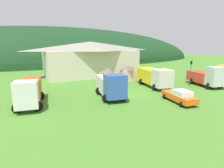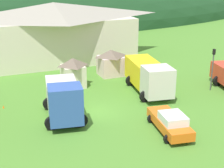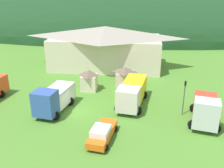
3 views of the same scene
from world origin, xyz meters
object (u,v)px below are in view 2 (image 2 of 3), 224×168
object	(u,v)px
traffic_cone_near_pickup	(4,108)
flatbed_truck_yellow	(149,75)
box_truck_blue	(63,98)
play_shed_cream	(73,72)
depot_building	(55,31)
play_shed_pink	(111,62)
service_pickup_orange	(170,122)
traffic_light_east	(213,65)

from	to	relation	value
traffic_cone_near_pickup	flatbed_truck_yellow	bearing A→B (deg)	-5.07
box_truck_blue	flatbed_truck_yellow	xyz separation A→B (m)	(9.40, 2.86, 0.01)
traffic_cone_near_pickup	play_shed_cream	bearing A→B (deg)	23.64
box_truck_blue	flatbed_truck_yellow	world-z (taller)	box_truck_blue
flatbed_truck_yellow	depot_building	bearing A→B (deg)	-151.84
box_truck_blue	traffic_cone_near_pickup	size ratio (longest dim) A/B	13.03
play_shed_pink	service_pickup_orange	xyz separation A→B (m)	(-1.26, -15.09, -0.73)
play_shed_pink	service_pickup_orange	distance (m)	15.16
service_pickup_orange	traffic_light_east	bearing A→B (deg)	134.97
flatbed_truck_yellow	traffic_cone_near_pickup	world-z (taller)	flatbed_truck_yellow
box_truck_blue	traffic_light_east	xyz separation A→B (m)	(15.57, 0.94, 0.86)
play_shed_cream	play_shed_pink	xyz separation A→B (m)	(5.14, 2.24, -0.04)
play_shed_pink	traffic_cone_near_pickup	bearing A→B (deg)	-156.41
depot_building	traffic_light_east	world-z (taller)	depot_building
play_shed_pink	flatbed_truck_yellow	world-z (taller)	flatbed_truck_yellow
flatbed_truck_yellow	box_truck_blue	bearing A→B (deg)	-64.25
flatbed_truck_yellow	traffic_light_east	xyz separation A→B (m)	(6.17, -1.92, 0.85)
traffic_light_east	service_pickup_orange	bearing A→B (deg)	-143.71
play_shed_cream	traffic_light_east	xyz separation A→B (m)	(12.66, -6.41, 1.04)
flatbed_truck_yellow	traffic_cone_near_pickup	distance (m)	14.08
traffic_light_east	traffic_cone_near_pickup	distance (m)	20.50
depot_building	play_shed_pink	xyz separation A→B (m)	(4.27, -9.29, -2.40)
play_shed_pink	flatbed_truck_yellow	xyz separation A→B (m)	(1.35, -6.72, 0.23)
play_shed_cream	service_pickup_orange	distance (m)	13.45
box_truck_blue	traffic_light_east	distance (m)	15.62
flatbed_truck_yellow	play_shed_cream	bearing A→B (deg)	-115.83
flatbed_truck_yellow	service_pickup_orange	size ratio (longest dim) A/B	1.54
depot_building	box_truck_blue	world-z (taller)	depot_building
service_pickup_orange	traffic_cone_near_pickup	xyz separation A→B (m)	(-11.31, 9.60, -0.83)
box_truck_blue	traffic_cone_near_pickup	bearing A→B (deg)	-122.94
depot_building	box_truck_blue	distance (m)	19.37
play_shed_cream	traffic_cone_near_pickup	world-z (taller)	play_shed_cream
service_pickup_orange	traffic_cone_near_pickup	bearing A→B (deg)	-121.66
traffic_light_east	box_truck_blue	bearing A→B (deg)	-176.54
depot_building	service_pickup_orange	distance (m)	24.76
depot_building	play_shed_pink	bearing A→B (deg)	-65.30
play_shed_pink	box_truck_blue	bearing A→B (deg)	-130.03
flatbed_truck_yellow	service_pickup_orange	bearing A→B (deg)	-8.50
play_shed_pink	flatbed_truck_yellow	size ratio (longest dim) A/B	0.37
play_shed_cream	box_truck_blue	size ratio (longest dim) A/B	0.44
box_truck_blue	traffic_light_east	world-z (taller)	traffic_light_east
play_shed_pink	box_truck_blue	world-z (taller)	box_truck_blue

